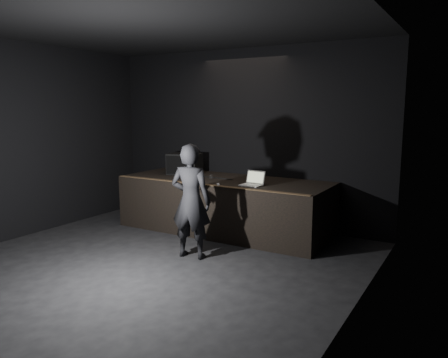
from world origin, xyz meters
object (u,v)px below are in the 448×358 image
laptop (253,182)px  stage_monitor (185,164)px  stage_riser (225,205)px  person (191,201)px  beer_can (186,172)px

laptop → stage_monitor: bearing=170.6°
stage_riser → person: 1.66m
laptop → beer_can: laptop is taller
stage_monitor → person: person is taller
stage_monitor → beer_can: size_ratio=4.11×
stage_riser → beer_can: beer_can is taller
stage_riser → beer_can: 1.01m
stage_riser → person: bearing=-78.5°
laptop → person: size_ratio=0.21×
stage_riser → laptop: 1.00m
stage_monitor → laptop: 1.84m
beer_can → person: 1.85m
stage_riser → person: person is taller
stage_riser → stage_monitor: (-1.02, 0.12, 0.71)m
stage_monitor → beer_can: 0.35m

